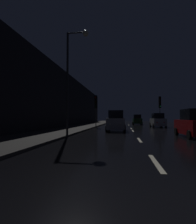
{
  "coord_description": "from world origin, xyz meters",
  "views": [
    {
      "loc": [
        -1.02,
        -2.61,
        1.44
      ],
      "look_at": [
        -3.7,
        15.2,
        2.04
      ],
      "focal_mm": 26.99,
      "sensor_mm": 36.0,
      "label": 1
    }
  ],
  "objects_px": {
    "car_approaching_headlights": "(116,121)",
    "car_distant_taillights": "(137,120)",
    "traffic_light_far_left": "(96,104)",
    "traffic_light_far_right": "(160,105)",
    "streetlamp_overhead": "(73,68)",
    "car_parked_right_near": "(195,124)",
    "car_parked_right_far": "(158,121)"
  },
  "relations": [
    {
      "from": "car_approaching_headlights",
      "to": "car_distant_taillights",
      "type": "distance_m",
      "value": 17.22
    },
    {
      "from": "traffic_light_far_left",
      "to": "traffic_light_far_right",
      "type": "bearing_deg",
      "value": 128.34
    },
    {
      "from": "streetlamp_overhead",
      "to": "car_distant_taillights",
      "type": "height_order",
      "value": "streetlamp_overhead"
    },
    {
      "from": "car_distant_taillights",
      "to": "traffic_light_far_left",
      "type": "bearing_deg",
      "value": 148.99
    },
    {
      "from": "car_parked_right_near",
      "to": "car_distant_taillights",
      "type": "bearing_deg",
      "value": 6.12
    },
    {
      "from": "traffic_light_far_right",
      "to": "streetlamp_overhead",
      "type": "xyz_separation_m",
      "value": [
        -9.73,
        -16.83,
        1.62
      ]
    },
    {
      "from": "traffic_light_far_left",
      "to": "car_parked_right_far",
      "type": "bearing_deg",
      "value": 118.48
    },
    {
      "from": "car_parked_right_far",
      "to": "car_parked_right_near",
      "type": "relative_size",
      "value": 1.02
    },
    {
      "from": "streetlamp_overhead",
      "to": "traffic_light_far_left",
      "type": "bearing_deg",
      "value": 91.1
    },
    {
      "from": "traffic_light_far_left",
      "to": "car_approaching_headlights",
      "type": "relative_size",
      "value": 1.07
    },
    {
      "from": "traffic_light_far_left",
      "to": "car_approaching_headlights",
      "type": "distance_m",
      "value": 6.84
    },
    {
      "from": "traffic_light_far_left",
      "to": "streetlamp_overhead",
      "type": "bearing_deg",
      "value": 14.13
    },
    {
      "from": "traffic_light_far_right",
      "to": "traffic_light_far_left",
      "type": "xyz_separation_m",
      "value": [
        -9.96,
        -4.71,
        -0.2
      ]
    },
    {
      "from": "traffic_light_far_right",
      "to": "traffic_light_far_left",
      "type": "bearing_deg",
      "value": -75.07
    },
    {
      "from": "car_parked_right_far",
      "to": "traffic_light_far_right",
      "type": "bearing_deg",
      "value": -20.24
    },
    {
      "from": "streetlamp_overhead",
      "to": "car_approaching_headlights",
      "type": "distance_m",
      "value": 8.31
    },
    {
      "from": "traffic_light_far_left",
      "to": "car_distant_taillights",
      "type": "distance_m",
      "value": 13.38
    },
    {
      "from": "car_parked_right_far",
      "to": "car_parked_right_near",
      "type": "distance_m",
      "value": 13.43
    },
    {
      "from": "traffic_light_far_right",
      "to": "car_parked_right_far",
      "type": "relative_size",
      "value": 1.18
    },
    {
      "from": "car_approaching_headlights",
      "to": "car_parked_right_far",
      "type": "height_order",
      "value": "car_approaching_headlights"
    },
    {
      "from": "streetlamp_overhead",
      "to": "car_parked_right_far",
      "type": "height_order",
      "value": "streetlamp_overhead"
    },
    {
      "from": "car_parked_right_near",
      "to": "traffic_light_far_right",
      "type": "bearing_deg",
      "value": -2.95
    },
    {
      "from": "car_distant_taillights",
      "to": "car_parked_right_far",
      "type": "bearing_deg",
      "value": -164.77
    },
    {
      "from": "traffic_light_far_left",
      "to": "streetlamp_overhead",
      "type": "distance_m",
      "value": 12.25
    },
    {
      "from": "car_approaching_headlights",
      "to": "car_distant_taillights",
      "type": "height_order",
      "value": "car_approaching_headlights"
    },
    {
      "from": "car_parked_right_near",
      "to": "car_approaching_headlights",
      "type": "bearing_deg",
      "value": 48.26
    },
    {
      "from": "car_distant_taillights",
      "to": "car_parked_right_near",
      "type": "height_order",
      "value": "car_parked_right_near"
    },
    {
      "from": "car_parked_right_far",
      "to": "car_distant_taillights",
      "type": "distance_m",
      "value": 9.06
    },
    {
      "from": "traffic_light_far_left",
      "to": "car_distant_taillights",
      "type": "bearing_deg",
      "value": 162.02
    },
    {
      "from": "car_approaching_headlights",
      "to": "car_parked_right_near",
      "type": "distance_m",
      "value": 8.01
    },
    {
      "from": "traffic_light_far_left",
      "to": "car_distant_taillights",
      "type": "height_order",
      "value": "traffic_light_far_left"
    },
    {
      "from": "traffic_light_far_left",
      "to": "car_parked_right_far",
      "type": "distance_m",
      "value": 9.8
    }
  ]
}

